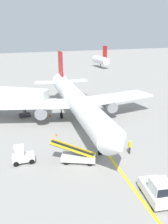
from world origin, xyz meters
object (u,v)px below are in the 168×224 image
at_px(safety_cone_nose_right, 56,135).
at_px(baggage_tug_near_wing, 22,155).
at_px(ground_crew_marshaller, 130,147).
at_px(jet_bridge, 6,96).
at_px(pushback_tug, 157,190).
at_px(belt_loader_forward_hold, 78,156).
at_px(safety_cone_nose_left, 50,115).
at_px(airliner, 76,100).

bearing_deg(safety_cone_nose_right, baggage_tug_near_wing, -136.61).
bearing_deg(ground_crew_marshaller, safety_cone_nose_right, 129.30).
height_order(jet_bridge, pushback_tug, jet_bridge).
height_order(jet_bridge, safety_cone_nose_right, jet_bridge).
xyz_separation_m(jet_bridge, baggage_tug_near_wing, (-0.27, -16.88, -2.62)).
xyz_separation_m(jet_bridge, belt_loader_forward_hold, (5.47, -19.19, -2.77)).
xyz_separation_m(jet_bridge, ground_crew_marshaller, (11.95, -19.83, -2.63)).
xyz_separation_m(ground_crew_marshaller, safety_cone_nose_right, (-6.69, 8.17, -0.69)).
bearing_deg(pushback_tug, safety_cone_nose_left, 96.92).
bearing_deg(pushback_tug, airliner, 88.27).
height_order(belt_loader_forward_hold, safety_cone_nose_right, belt_loader_forward_hold).
distance_m(jet_bridge, safety_cone_nose_right, 13.21).
distance_m(pushback_tug, safety_cone_nose_left, 24.37).
xyz_separation_m(pushback_tug, safety_cone_nose_right, (-4.25, 16.00, -0.77)).
relative_size(pushback_tug, ground_crew_marshaller, 2.32).
relative_size(airliner, belt_loader_forward_hold, 7.07).
relative_size(safety_cone_nose_left, safety_cone_nose_right, 1.00).
bearing_deg(baggage_tug_near_wing, ground_crew_marshaller, -13.56).
bearing_deg(belt_loader_forward_hold, safety_cone_nose_right, 91.60).
distance_m(airliner, pushback_tug, 21.03).
distance_m(airliner, baggage_tug_near_wing, 14.72).
bearing_deg(jet_bridge, safety_cone_nose_left, -27.82).
relative_size(jet_bridge, ground_crew_marshaller, 6.96).
distance_m(airliner, safety_cone_nose_right, 7.61).
xyz_separation_m(baggage_tug_near_wing, safety_cone_nose_right, (5.53, 5.22, -0.71)).
distance_m(belt_loader_forward_hold, safety_cone_nose_left, 15.77).
height_order(pushback_tug, safety_cone_nose_left, pushback_tug).
bearing_deg(jet_bridge, airliner, -33.73).
bearing_deg(safety_cone_nose_right, pushback_tug, -75.11).
xyz_separation_m(jet_bridge, pushback_tug, (9.52, -27.66, -2.55)).
height_order(airliner, pushback_tug, airliner).
bearing_deg(ground_crew_marshaller, baggage_tug_near_wing, 166.44).
height_order(airliner, belt_loader_forward_hold, airliner).
distance_m(pushback_tug, belt_loader_forward_hold, 9.38).
bearing_deg(jet_bridge, safety_cone_nose_right, -65.71).
relative_size(belt_loader_forward_hold, ground_crew_marshaller, 2.94).
distance_m(belt_loader_forward_hold, safety_cone_nose_right, 7.56).
distance_m(pushback_tug, safety_cone_nose_right, 16.57).
relative_size(baggage_tug_near_wing, belt_loader_forward_hold, 0.51).
bearing_deg(safety_cone_nose_left, pushback_tug, -83.08).
bearing_deg(jet_bridge, pushback_tug, -71.01).
xyz_separation_m(pushback_tug, baggage_tug_near_wing, (-9.78, 10.78, -0.07)).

